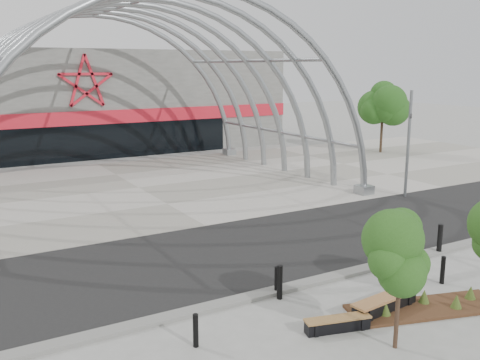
{
  "coord_description": "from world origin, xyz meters",
  "views": [
    {
      "loc": [
        -9.72,
        -12.87,
        6.76
      ],
      "look_at": [
        0.0,
        4.0,
        2.6
      ],
      "focal_mm": 40.0,
      "sensor_mm": 36.0,
      "label": 1
    }
  ],
  "objects_px": {
    "bench_1": "(385,305)",
    "street_tree_0": "(401,253)",
    "signal_pole": "(408,142)",
    "bench_0": "(337,324)",
    "bollard_2": "(277,280)"
  },
  "relations": [
    {
      "from": "bench_1",
      "to": "street_tree_0",
      "type": "bearing_deg",
      "value": -127.11
    },
    {
      "from": "signal_pole",
      "to": "bench_0",
      "type": "bearing_deg",
      "value": -142.86
    },
    {
      "from": "bench_0",
      "to": "bench_1",
      "type": "height_order",
      "value": "bench_1"
    },
    {
      "from": "bench_0",
      "to": "signal_pole",
      "type": "bearing_deg",
      "value": 37.14
    },
    {
      "from": "signal_pole",
      "to": "bench_1",
      "type": "relative_size",
      "value": 2.38
    },
    {
      "from": "street_tree_0",
      "to": "bench_0",
      "type": "height_order",
      "value": "street_tree_0"
    },
    {
      "from": "signal_pole",
      "to": "bench_0",
      "type": "xyz_separation_m",
      "value": [
        -12.68,
        -9.6,
        -2.72
      ]
    },
    {
      "from": "signal_pole",
      "to": "bench_1",
      "type": "height_order",
      "value": "signal_pole"
    },
    {
      "from": "bollard_2",
      "to": "street_tree_0",
      "type": "bearing_deg",
      "value": -79.68
    },
    {
      "from": "signal_pole",
      "to": "bollard_2",
      "type": "relative_size",
      "value": 6.45
    },
    {
      "from": "bench_0",
      "to": "bollard_2",
      "type": "bearing_deg",
      "value": 91.53
    },
    {
      "from": "bench_0",
      "to": "bollard_2",
      "type": "distance_m",
      "value": 2.75
    },
    {
      "from": "street_tree_0",
      "to": "bench_1",
      "type": "bearing_deg",
      "value": 52.89
    },
    {
      "from": "signal_pole",
      "to": "bench_0",
      "type": "height_order",
      "value": "signal_pole"
    },
    {
      "from": "bench_0",
      "to": "bollard_2",
      "type": "height_order",
      "value": "bollard_2"
    }
  ]
}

